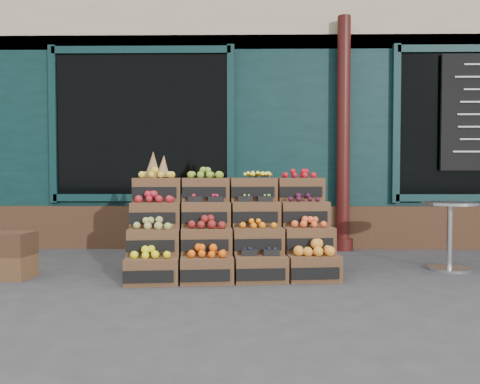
{
  "coord_description": "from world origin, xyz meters",
  "views": [
    {
      "loc": [
        -0.12,
        -4.41,
        1.03
      ],
      "look_at": [
        -0.2,
        0.7,
        0.85
      ],
      "focal_mm": 35.0,
      "sensor_mm": 36.0,
      "label": 1
    }
  ],
  "objects": [
    {
      "name": "shop_facade",
      "position": [
        0.0,
        5.11,
        2.4
      ],
      "size": [
        12.0,
        6.24,
        4.8
      ],
      "color": "black",
      "rests_on": "ground"
    },
    {
      "name": "ground",
      "position": [
        0.0,
        0.0,
        0.0
      ],
      "size": [
        60.0,
        60.0,
        0.0
      ],
      "primitive_type": "plane",
      "color": "#363638",
      "rests_on": "ground"
    },
    {
      "name": "spare_crates",
      "position": [
        -2.52,
        0.22,
        0.23
      ],
      "size": [
        0.5,
        0.37,
        0.46
      ],
      "rotation": [
        0.0,
        0.0,
        -0.11
      ],
      "color": "#533520",
      "rests_on": "ground"
    },
    {
      "name": "bistro_table",
      "position": [
        2.08,
        0.68,
        0.46
      ],
      "size": [
        0.59,
        0.59,
        0.74
      ],
      "rotation": [
        0.0,
        0.0,
        0.18
      ],
      "color": "#ACAEB3",
      "rests_on": "ground"
    },
    {
      "name": "crate_display",
      "position": [
        -0.3,
        0.52,
        0.4
      ],
      "size": [
        2.16,
        1.21,
        1.29
      ],
      "rotation": [
        0.0,
        0.0,
        0.1
      ],
      "color": "#533520",
      "rests_on": "ground"
    },
    {
      "name": "shopkeeper",
      "position": [
        -1.54,
        2.8,
        0.95
      ],
      "size": [
        0.74,
        0.53,
        1.89
      ],
      "primitive_type": "imported",
      "rotation": [
        0.0,
        0.0,
        3.03
      ],
      "color": "#18561C",
      "rests_on": "ground"
    }
  ]
}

